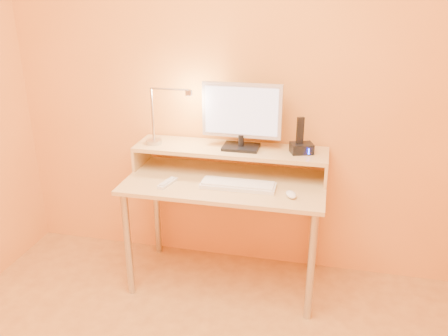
% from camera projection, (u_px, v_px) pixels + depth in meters
% --- Properties ---
extents(wall_back, '(3.00, 0.04, 2.50)m').
position_uv_depth(wall_back, '(236.00, 83.00, 2.90)').
color(wall_back, '#F99F44').
rests_on(wall_back, floor).
extents(desk_leg_fl, '(0.04, 0.04, 0.69)m').
position_uv_depth(desk_leg_fl, '(128.00, 245.00, 2.82)').
color(desk_leg_fl, '#B4B4B6').
rests_on(desk_leg_fl, floor).
extents(desk_leg_fr, '(0.04, 0.04, 0.69)m').
position_uv_depth(desk_leg_fr, '(311.00, 267.00, 2.60)').
color(desk_leg_fr, '#B4B4B6').
rests_on(desk_leg_fr, floor).
extents(desk_leg_bl, '(0.04, 0.04, 0.69)m').
position_uv_depth(desk_leg_bl, '(157.00, 209.00, 3.28)').
color(desk_leg_bl, '#B4B4B6').
rests_on(desk_leg_bl, floor).
extents(desk_leg_br, '(0.04, 0.04, 0.69)m').
position_uv_depth(desk_leg_br, '(315.00, 225.00, 3.05)').
color(desk_leg_br, '#B4B4B6').
rests_on(desk_leg_br, floor).
extents(desk_lower, '(1.20, 0.60, 0.02)m').
position_uv_depth(desk_lower, '(225.00, 183.00, 2.81)').
color(desk_lower, tan).
rests_on(desk_lower, floor).
extents(shelf_riser_left, '(0.02, 0.30, 0.14)m').
position_uv_depth(shelf_riser_left, '(142.00, 154.00, 3.03)').
color(shelf_riser_left, tan).
rests_on(shelf_riser_left, desk_lower).
extents(shelf_riser_right, '(0.02, 0.30, 0.14)m').
position_uv_depth(shelf_riser_right, '(326.00, 169.00, 2.79)').
color(shelf_riser_right, tan).
rests_on(shelf_riser_right, desk_lower).
extents(desk_shelf, '(1.20, 0.30, 0.02)m').
position_uv_depth(desk_shelf, '(230.00, 150.00, 2.88)').
color(desk_shelf, tan).
rests_on(desk_shelf, desk_lower).
extents(monitor_foot, '(0.22, 0.16, 0.02)m').
position_uv_depth(monitor_foot, '(241.00, 147.00, 2.86)').
color(monitor_foot, black).
rests_on(monitor_foot, desk_shelf).
extents(monitor_neck, '(0.04, 0.04, 0.07)m').
position_uv_depth(monitor_neck, '(241.00, 140.00, 2.85)').
color(monitor_neck, black).
rests_on(monitor_neck, monitor_foot).
extents(monitor_panel, '(0.49, 0.04, 0.33)m').
position_uv_depth(monitor_panel, '(242.00, 110.00, 2.79)').
color(monitor_panel, silver).
rests_on(monitor_panel, monitor_neck).
extents(monitor_back, '(0.44, 0.02, 0.28)m').
position_uv_depth(monitor_back, '(243.00, 110.00, 2.81)').
color(monitor_back, black).
rests_on(monitor_back, monitor_panel).
extents(monitor_screen, '(0.44, 0.01, 0.29)m').
position_uv_depth(monitor_screen, '(241.00, 111.00, 2.77)').
color(monitor_screen, silver).
rests_on(monitor_screen, monitor_panel).
extents(lamp_base, '(0.10, 0.10, 0.02)m').
position_uv_depth(lamp_base, '(154.00, 142.00, 2.95)').
color(lamp_base, '#B4B4B6').
rests_on(lamp_base, desk_shelf).
extents(lamp_post, '(0.01, 0.01, 0.33)m').
position_uv_depth(lamp_post, '(152.00, 115.00, 2.88)').
color(lamp_post, '#B4B4B6').
rests_on(lamp_post, lamp_base).
extents(lamp_arm, '(0.24, 0.01, 0.01)m').
position_uv_depth(lamp_arm, '(170.00, 89.00, 2.80)').
color(lamp_arm, '#B4B4B6').
rests_on(lamp_arm, lamp_post).
extents(lamp_head, '(0.04, 0.04, 0.03)m').
position_uv_depth(lamp_head, '(189.00, 93.00, 2.78)').
color(lamp_head, '#B4B4B6').
rests_on(lamp_head, lamp_arm).
extents(lamp_bulb, '(0.03, 0.03, 0.00)m').
position_uv_depth(lamp_bulb, '(189.00, 95.00, 2.78)').
color(lamp_bulb, '#FFEAC6').
rests_on(lamp_bulb, lamp_head).
extents(phone_dock, '(0.16, 0.14, 0.06)m').
position_uv_depth(phone_dock, '(302.00, 148.00, 2.78)').
color(phone_dock, black).
rests_on(phone_dock, desk_shelf).
extents(phone_handset, '(0.05, 0.04, 0.16)m').
position_uv_depth(phone_handset, '(300.00, 130.00, 2.74)').
color(phone_handset, black).
rests_on(phone_handset, phone_dock).
extents(phone_led, '(0.01, 0.00, 0.04)m').
position_uv_depth(phone_led, '(309.00, 152.00, 2.72)').
color(phone_led, '#1A3BFF').
rests_on(phone_led, phone_dock).
extents(keyboard, '(0.44, 0.14, 0.02)m').
position_uv_depth(keyboard, '(238.00, 186.00, 2.71)').
color(keyboard, silver).
rests_on(keyboard, desk_lower).
extents(mouse, '(0.09, 0.11, 0.03)m').
position_uv_depth(mouse, '(291.00, 194.00, 2.58)').
color(mouse, white).
rests_on(mouse, desk_lower).
extents(remote_control, '(0.08, 0.17, 0.02)m').
position_uv_depth(remote_control, '(168.00, 183.00, 2.74)').
color(remote_control, silver).
rests_on(remote_control, desk_lower).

